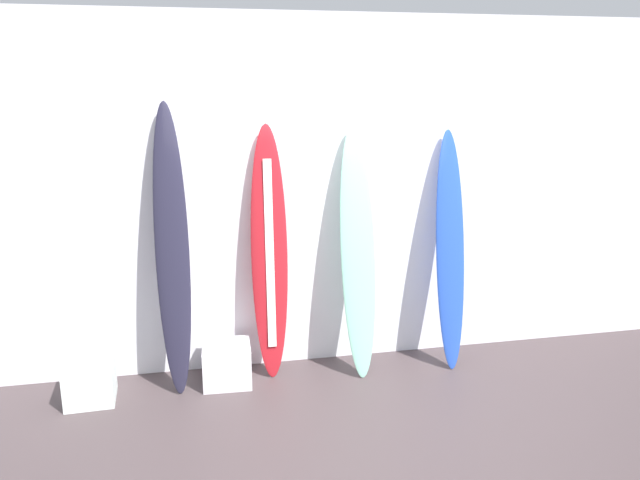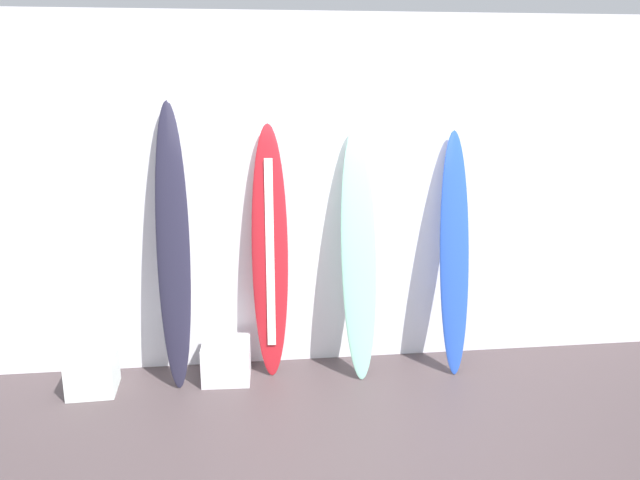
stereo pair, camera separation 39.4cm
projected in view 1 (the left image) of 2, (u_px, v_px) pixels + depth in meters
name	position (u px, v px, depth m)	size (l,w,h in m)	color
ground	(354.00, 437.00, 4.17)	(8.00, 8.00, 0.04)	#413637
wall_back	(316.00, 194.00, 5.04)	(7.20, 0.20, 2.80)	silver
surfboard_charcoal	(172.00, 253.00, 4.58)	(0.26, 0.40, 2.16)	#212032
surfboard_crimson	(269.00, 256.00, 4.81)	(0.29, 0.28, 1.99)	#AD1A22
surfboard_seafoam	(358.00, 253.00, 4.88)	(0.29, 0.44, 1.96)	#85C7AF
surfboard_cobalt	(450.00, 253.00, 5.03)	(0.26, 0.45, 1.92)	blue
display_block_left	(227.00, 364.00, 4.85)	(0.38, 0.38, 0.31)	silver
display_block_center	(90.00, 383.00, 4.57)	(0.36, 0.36, 0.28)	white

